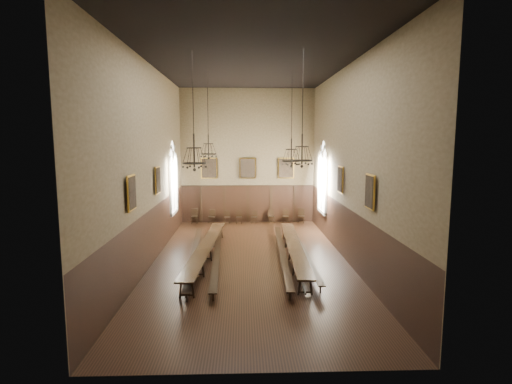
{
  "coord_description": "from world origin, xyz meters",
  "views": [
    {
      "loc": [
        -0.34,
        -18.0,
        5.62
      ],
      "look_at": [
        0.32,
        1.5,
        3.05
      ],
      "focal_mm": 28.0,
      "sensor_mm": 36.0,
      "label": 1
    }
  ],
  "objects_px": {
    "chair_7": "(301,219)",
    "bench_right_inner": "(282,254)",
    "table_right": "(294,252)",
    "bench_right_outer": "(304,254)",
    "bench_left_outer": "(194,256)",
    "chair_1": "(212,219)",
    "chair_3": "(239,219)",
    "chandelier_back_left": "(208,148)",
    "chair_5": "(271,219)",
    "table_left": "(206,253)",
    "chair_4": "(254,219)",
    "chair_6": "(286,219)",
    "chandelier_front_left": "(194,156)",
    "chair_0": "(194,219)",
    "chandelier_front_right": "(302,153)",
    "bench_left_inner": "(217,256)",
    "chair_2": "(227,219)",
    "chandelier_back_right": "(291,156)"
  },
  "relations": [
    {
      "from": "table_left",
      "to": "bench_right_outer",
      "type": "relative_size",
      "value": 1.07
    },
    {
      "from": "chair_3",
      "to": "chair_7",
      "type": "distance_m",
      "value": 4.21
    },
    {
      "from": "bench_right_outer",
      "to": "chair_7",
      "type": "height_order",
      "value": "chair_7"
    },
    {
      "from": "bench_right_outer",
      "to": "chair_2",
      "type": "relative_size",
      "value": 10.67
    },
    {
      "from": "bench_right_inner",
      "to": "chair_7",
      "type": "height_order",
      "value": "chair_7"
    },
    {
      "from": "table_left",
      "to": "bench_right_inner",
      "type": "height_order",
      "value": "table_left"
    },
    {
      "from": "chair_0",
      "to": "chair_3",
      "type": "height_order",
      "value": "chair_0"
    },
    {
      "from": "table_right",
      "to": "chair_6",
      "type": "distance_m",
      "value": 8.54
    },
    {
      "from": "chair_3",
      "to": "chair_5",
      "type": "bearing_deg",
      "value": 2.36
    },
    {
      "from": "table_left",
      "to": "bench_left_outer",
      "type": "bearing_deg",
      "value": -165.48
    },
    {
      "from": "chair_4",
      "to": "chandelier_back_right",
      "type": "distance_m",
      "value": 7.91
    },
    {
      "from": "table_left",
      "to": "chandelier_back_left",
      "type": "height_order",
      "value": "chandelier_back_left"
    },
    {
      "from": "chair_6",
      "to": "chandelier_back_right",
      "type": "distance_m",
      "value": 7.8
    },
    {
      "from": "chair_6",
      "to": "chandelier_front_left",
      "type": "height_order",
      "value": "chandelier_front_left"
    },
    {
      "from": "bench_right_inner",
      "to": "chair_6",
      "type": "relative_size",
      "value": 11.1
    },
    {
      "from": "chair_6",
      "to": "chair_7",
      "type": "xyz_separation_m",
      "value": [
        1.04,
        -0.13,
        0.02
      ]
    },
    {
      "from": "bench_right_inner",
      "to": "bench_left_inner",
      "type": "bearing_deg",
      "value": -176.75
    },
    {
      "from": "chair_7",
      "to": "bench_right_inner",
      "type": "bearing_deg",
      "value": -92.02
    },
    {
      "from": "bench_left_outer",
      "to": "chair_1",
      "type": "relative_size",
      "value": 10.9
    },
    {
      "from": "table_left",
      "to": "bench_right_outer",
      "type": "distance_m",
      "value": 4.59
    },
    {
      "from": "chandelier_back_left",
      "to": "chair_4",
      "type": "bearing_deg",
      "value": 67.66
    },
    {
      "from": "table_left",
      "to": "chandelier_front_left",
      "type": "xyz_separation_m",
      "value": [
        -0.19,
        -2.21,
        4.58
      ]
    },
    {
      "from": "chair_7",
      "to": "chandelier_front_right",
      "type": "distance_m",
      "value": 12.29
    },
    {
      "from": "chair_3",
      "to": "chandelier_back_right",
      "type": "xyz_separation_m",
      "value": [
        2.74,
        -6.22,
        4.54
      ]
    },
    {
      "from": "chair_6",
      "to": "chair_5",
      "type": "bearing_deg",
      "value": -167.22
    },
    {
      "from": "bench_left_outer",
      "to": "chair_4",
      "type": "xyz_separation_m",
      "value": [
        3.01,
        8.55,
        -0.03
      ]
    },
    {
      "from": "chair_6",
      "to": "chair_1",
      "type": "bearing_deg",
      "value": -169.01
    },
    {
      "from": "bench_right_outer",
      "to": "chair_7",
      "type": "xyz_separation_m",
      "value": [
        1.09,
        8.26,
        0.04
      ]
    },
    {
      "from": "chair_2",
      "to": "chandelier_front_right",
      "type": "distance_m",
      "value": 12.7
    },
    {
      "from": "bench_right_inner",
      "to": "chandelier_front_right",
      "type": "bearing_deg",
      "value": -80.81
    },
    {
      "from": "bench_left_inner",
      "to": "chandelier_back_left",
      "type": "distance_m",
      "value": 5.55
    },
    {
      "from": "chair_6",
      "to": "chandelier_back_left",
      "type": "relative_size",
      "value": 0.22
    },
    {
      "from": "table_left",
      "to": "chandelier_back_right",
      "type": "distance_m",
      "value": 6.48
    },
    {
      "from": "chair_3",
      "to": "chandelier_front_right",
      "type": "relative_size",
      "value": 0.2
    },
    {
      "from": "table_right",
      "to": "chair_0",
      "type": "distance_m",
      "value": 10.18
    },
    {
      "from": "table_right",
      "to": "bench_left_outer",
      "type": "distance_m",
      "value": 4.65
    },
    {
      "from": "chair_5",
      "to": "chandelier_front_left",
      "type": "relative_size",
      "value": 0.2
    },
    {
      "from": "chair_1",
      "to": "chair_3",
      "type": "height_order",
      "value": "chair_1"
    },
    {
      "from": "table_right",
      "to": "bench_right_outer",
      "type": "relative_size",
      "value": 1.03
    },
    {
      "from": "bench_left_inner",
      "to": "chair_3",
      "type": "bearing_deg",
      "value": 83.75
    },
    {
      "from": "chair_2",
      "to": "chair_7",
      "type": "bearing_deg",
      "value": 3.48
    },
    {
      "from": "chair_1",
      "to": "bench_left_outer",
      "type": "bearing_deg",
      "value": -79.33
    },
    {
      "from": "table_right",
      "to": "bench_right_outer",
      "type": "height_order",
      "value": "table_right"
    },
    {
      "from": "bench_right_outer",
      "to": "chair_5",
      "type": "relative_size",
      "value": 10.0
    },
    {
      "from": "table_left",
      "to": "chair_7",
      "type": "height_order",
      "value": "chair_7"
    },
    {
      "from": "bench_left_outer",
      "to": "bench_right_inner",
      "type": "relative_size",
      "value": 0.98
    },
    {
      "from": "bench_right_inner",
      "to": "chair_3",
      "type": "distance_m",
      "value": 8.68
    },
    {
      "from": "chair_5",
      "to": "chair_6",
      "type": "relative_size",
      "value": 1.0
    },
    {
      "from": "chair_4",
      "to": "bench_right_inner",
      "type": "bearing_deg",
      "value": -66.53
    },
    {
      "from": "chandelier_back_left",
      "to": "chair_5",
      "type": "bearing_deg",
      "value": 59.19
    }
  ]
}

